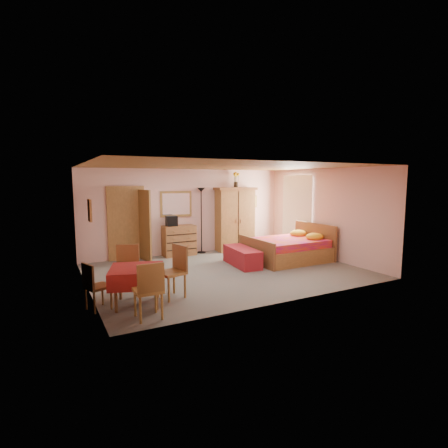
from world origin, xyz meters
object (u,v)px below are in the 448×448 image
stereo (172,221)px  bed (287,243)px  wardrobe (235,219)px  chest_of_drawers (179,241)px  wall_mirror (176,204)px  chair_east (171,272)px  bench (242,257)px  floor_lamp (201,221)px  chair_west (98,286)px  chair_south (148,290)px  chair_north (127,271)px  sunflower_vase (236,180)px  dining_table (138,286)px

stereo → bed: size_ratio=0.15×
wardrobe → bed: 2.10m
chest_of_drawers → wall_mirror: wall_mirror is taller
chair_east → chest_of_drawers: bearing=-37.4°
bench → chair_east: size_ratio=1.40×
wall_mirror → wardrobe: size_ratio=0.48×
bed → stereo: bearing=142.9°
floor_lamp → chair_east: floor_lamp is taller
chair_west → chest_of_drawers: bearing=122.2°
chest_of_drawers → chair_west: 4.54m
wall_mirror → bench: 2.74m
chair_south → chair_north: size_ratio=0.98×
chest_of_drawers → wardrobe: size_ratio=0.47×
chair_south → chair_west: size_ratio=1.14×
chest_of_drawers → chair_east: size_ratio=0.95×
wardrobe → chair_south: 5.88m
wall_mirror → floor_lamp: size_ratio=0.48×
sunflower_vase → chair_south: bearing=-133.6°
chair_south → floor_lamp: bearing=56.5°
wardrobe → chair_west: size_ratio=2.41×
bench → chair_west: chair_west is taller
bench → sunflower_vase: bearing=64.8°
stereo → sunflower_vase: bearing=0.4°
wardrobe → chair_north: size_ratio=2.07×
wall_mirror → bench: bearing=-61.7°
chair_west → wall_mirror: bearing=123.8°
wall_mirror → stereo: wall_mirror is taller
chest_of_drawers → chair_west: (-2.82, -3.55, -0.03)m
floor_lamp → chair_north: bearing=-134.5°
chair_north → chair_east: bearing=162.8°
sunflower_vase → chair_south: size_ratio=0.51×
floor_lamp → chair_south: 5.30m
stereo → chair_south: size_ratio=0.34×
bed → dining_table: 4.89m
chest_of_drawers → dining_table: (-2.15, -3.62, -0.11)m
wall_mirror → bed: (2.47, -2.25, -1.05)m
bed → dining_table: (-4.62, -1.58, -0.16)m
wardrobe → chair_south: size_ratio=2.12×
chair_south → wall_mirror: bearing=64.8°
bench → chair_north: 3.42m
stereo → bed: bearing=-36.9°
stereo → floor_lamp: floor_lamp is taller
bench → chair_south: 4.00m
dining_table → chair_west: chair_west is taller
chair_north → chair_west: (-0.62, -0.58, -0.07)m
stereo → wardrobe: wardrobe is taller
chest_of_drawers → sunflower_vase: size_ratio=1.97×
chair_north → bed: bearing=-147.3°
bench → chair_north: (-3.25, -1.02, 0.26)m
wardrobe → dining_table: wardrobe is taller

